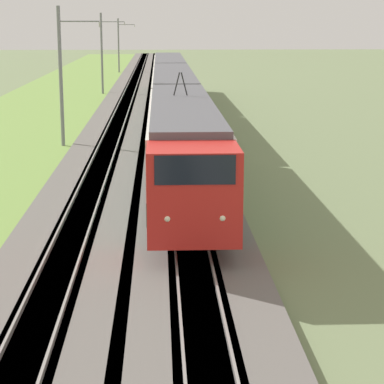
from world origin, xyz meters
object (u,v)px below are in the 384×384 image
at_px(catenary_mast_far, 102,53).
at_px(passenger_train, 173,95).
at_px(catenary_mast_mid, 62,76).
at_px(catenary_mast_distant, 119,45).

bearing_deg(catenary_mast_far, passenger_train, -165.30).
bearing_deg(catenary_mast_mid, passenger_train, -42.78).
height_order(catenary_mast_far, catenary_mast_distant, catenary_mast_far).
height_order(catenary_mast_mid, catenary_mast_far, catenary_mast_mid).
bearing_deg(catenary_mast_distant, passenger_train, -173.45).
distance_m(passenger_train, catenary_mast_distant, 59.75).
relative_size(catenary_mast_mid, catenary_mast_distant, 1.07).
xyz_separation_m(passenger_train, catenary_mast_mid, (-7.37, 6.82, 1.90)).
distance_m(catenary_mast_far, catenary_mast_distant, 33.36).
height_order(passenger_train, catenary_mast_far, catenary_mast_far).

